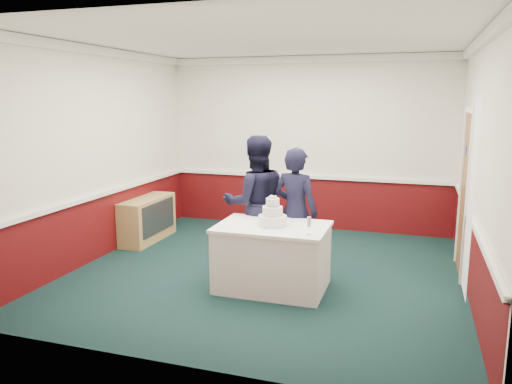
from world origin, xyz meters
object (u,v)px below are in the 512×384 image
(sideboard, at_px, (148,219))
(cake_knife, at_px, (265,229))
(person_man, at_px, (256,203))
(person_woman, at_px, (295,212))
(champagne_flute, at_px, (309,223))
(wedding_cake, at_px, (273,216))
(cake_table, at_px, (272,256))

(sideboard, relative_size, cake_knife, 5.45)
(person_man, bearing_deg, person_woman, 144.78)
(cake_knife, distance_m, champagne_flute, 0.55)
(wedding_cake, distance_m, person_woman, 0.59)
(sideboard, xyz_separation_m, wedding_cake, (2.51, -1.40, 0.55))
(wedding_cake, xyz_separation_m, person_man, (-0.42, 0.64, 0.00))
(sideboard, distance_m, wedding_cake, 2.92)
(person_man, bearing_deg, cake_table, 95.68)
(cake_table, xyz_separation_m, champagne_flute, (0.50, -0.28, 0.53))
(wedding_cake, relative_size, champagne_flute, 1.78)
(cake_table, bearing_deg, person_man, 123.07)
(sideboard, bearing_deg, cake_table, -29.11)
(cake_table, relative_size, person_man, 0.73)
(cake_table, xyz_separation_m, person_woman, (0.14, 0.57, 0.44))
(cake_table, distance_m, person_woman, 0.73)
(cake_table, distance_m, person_man, 0.92)
(sideboard, bearing_deg, champagne_flute, -29.14)
(sideboard, height_order, cake_knife, cake_knife)
(cake_knife, height_order, person_man, person_man)
(champagne_flute, bearing_deg, person_man, 134.85)
(wedding_cake, relative_size, person_man, 0.20)
(champagne_flute, xyz_separation_m, person_woman, (-0.36, 0.85, -0.09))
(champagne_flute, relative_size, person_man, 0.11)
(cake_table, height_order, wedding_cake, wedding_cake)
(cake_table, relative_size, person_woman, 0.79)
(cake_knife, relative_size, person_woman, 0.13)
(wedding_cake, xyz_separation_m, person_woman, (0.14, 0.57, -0.06))
(sideboard, relative_size, wedding_cake, 3.30)
(champagne_flute, bearing_deg, cake_knife, 171.42)
(sideboard, bearing_deg, person_man, -19.80)
(sideboard, xyz_separation_m, cake_table, (2.51, -1.40, 0.05))
(person_woman, bearing_deg, person_man, 6.04)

